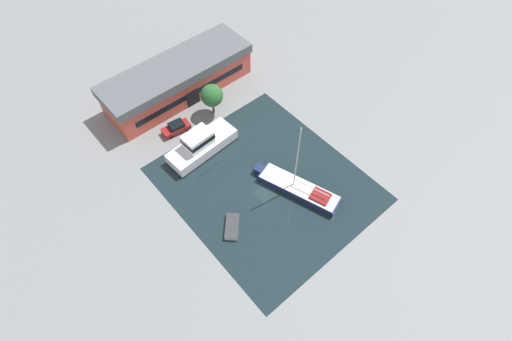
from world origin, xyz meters
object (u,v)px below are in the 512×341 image
at_px(sailboat_moored, 298,188).
at_px(small_dinghy, 232,227).
at_px(warehouse_building, 178,79).
at_px(quay_tree_near_building, 212,96).
at_px(motor_cruiser, 201,145).
at_px(parked_car, 176,128).

distance_m(sailboat_moored, small_dinghy, 10.56).
distance_m(warehouse_building, quay_tree_near_building, 7.57).
relative_size(warehouse_building, sailboat_moored, 1.96).
xyz_separation_m(sailboat_moored, motor_cruiser, (-5.88, 14.28, 0.83)).
bearing_deg(quay_tree_near_building, small_dinghy, -120.60).
distance_m(parked_car, small_dinghy, 19.02).
height_order(quay_tree_near_building, motor_cruiser, quay_tree_near_building).
height_order(warehouse_building, sailboat_moored, sailboat_moored).
xyz_separation_m(warehouse_building, parked_car, (-5.35, -6.88, -2.01)).
distance_m(warehouse_building, motor_cruiser, 13.52).
bearing_deg(warehouse_building, sailboat_moored, -87.90).
bearing_deg(motor_cruiser, quay_tree_near_building, -53.40).
bearing_deg(quay_tree_near_building, warehouse_building, 100.50).
bearing_deg(warehouse_building, quay_tree_near_building, -79.85).
xyz_separation_m(motor_cruiser, small_dinghy, (-4.58, -12.87, -1.15)).
bearing_deg(motor_cruiser, sailboat_moored, -161.42).
height_order(motor_cruiser, small_dinghy, motor_cruiser).
relative_size(warehouse_building, parked_car, 5.57).
bearing_deg(small_dinghy, motor_cruiser, -66.52).
bearing_deg(warehouse_building, small_dinghy, -110.44).
bearing_deg(motor_cruiser, small_dinghy, 156.59).
relative_size(sailboat_moored, small_dinghy, 3.30).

